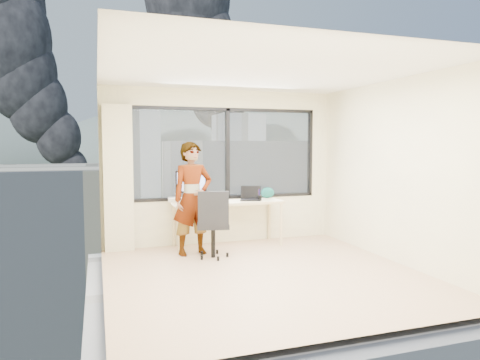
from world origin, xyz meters
name	(u,v)px	position (x,y,z in m)	size (l,w,h in m)	color
floor	(264,274)	(0.00, 0.00, 0.00)	(4.00, 4.00, 0.01)	tan
ceiling	(265,71)	(0.00, 0.00, 2.60)	(4.00, 4.00, 0.01)	white
wall_front	(351,190)	(0.00, -2.00, 1.30)	(4.00, 0.01, 2.60)	#F8F2BF
wall_left	(100,178)	(-2.00, 0.00, 1.30)	(0.01, 4.00, 2.60)	#F8F2BF
wall_right	(396,171)	(2.00, 0.00, 1.30)	(0.01, 4.00, 2.60)	#F8F2BF
window_wall	(225,154)	(0.05, 2.00, 1.52)	(3.30, 0.16, 1.55)	black
curtain	(118,178)	(-1.72, 1.88, 1.15)	(0.45, 0.14, 2.30)	beige
desk	(228,224)	(0.00, 1.66, 0.38)	(1.80, 0.60, 0.75)	beige
chair	(213,223)	(-0.41, 1.02, 0.52)	(0.53, 0.53, 1.03)	black
person	(193,198)	(-0.66, 1.31, 0.86)	(0.63, 0.41, 1.72)	#2D2D33
monitor	(191,186)	(-0.60, 1.72, 1.01)	(0.52, 0.11, 0.52)	black
game_console	(177,199)	(-0.80, 1.89, 0.78)	(0.28, 0.24, 0.07)	white
laptop	(251,194)	(0.39, 1.63, 0.86)	(0.33, 0.35, 0.22)	black
cellphone	(222,202)	(-0.12, 1.53, 0.76)	(0.12, 0.05, 0.01)	black
pen_cup	(260,198)	(0.54, 1.58, 0.80)	(0.07, 0.07, 0.09)	black
handbag	(267,193)	(0.78, 1.84, 0.84)	(0.24, 0.12, 0.19)	#0C4449
exterior_ground	(106,201)	(0.00, 120.00, -14.00)	(400.00, 400.00, 0.04)	#515B3D
near_bldg_b	(238,218)	(12.00, 38.00, -6.00)	(14.00, 13.00, 16.00)	white
near_bldg_c	(447,255)	(30.00, 28.00, -9.00)	(12.00, 10.00, 10.00)	beige
far_tower_b	(134,147)	(8.00, 120.00, 1.00)	(13.00, 13.00, 30.00)	silver
far_tower_c	(238,152)	(45.00, 140.00, -1.00)	(15.00, 15.00, 26.00)	silver
hill_b	(234,164)	(100.00, 320.00, -14.00)	(300.00, 220.00, 96.00)	slate
tree_b	(213,342)	(4.00, 18.00, -9.50)	(7.60, 7.60, 9.00)	#1A4A18
tree_c	(314,236)	(22.00, 40.00, -9.00)	(8.40, 8.40, 10.00)	#1A4A18
smoke_plume_a	(67,29)	(-10.00, 150.00, 39.00)	(40.00, 24.00, 90.00)	black
smoke_plume_b	(239,83)	(55.00, 170.00, 27.00)	(30.00, 18.00, 70.00)	black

